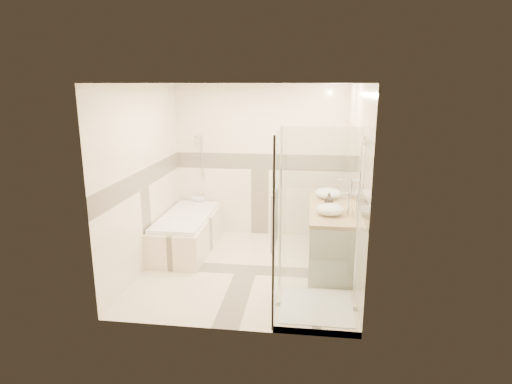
# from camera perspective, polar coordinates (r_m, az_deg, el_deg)

# --- Properties ---
(room) EXTENTS (2.82, 3.02, 2.52)m
(room) POSITION_cam_1_polar(r_m,az_deg,el_deg) (5.61, -0.77, 1.49)
(room) COLOR beige
(room) RESTS_ON ground
(bathtub) EXTENTS (0.75, 1.70, 0.56)m
(bathtub) POSITION_cam_1_polar(r_m,az_deg,el_deg) (6.70, -9.16, -5.03)
(bathtub) COLOR beige
(bathtub) RESTS_ON ground
(vanity) EXTENTS (0.58, 1.62, 0.85)m
(vanity) POSITION_cam_1_polar(r_m,az_deg,el_deg) (6.08, 9.74, -5.91)
(vanity) COLOR silver
(vanity) RESTS_ON ground
(shower_enclosure) EXTENTS (0.96, 0.93, 2.04)m
(shower_enclosure) POSITION_cam_1_polar(r_m,az_deg,el_deg) (4.86, 6.81, -10.04)
(shower_enclosure) COLOR beige
(shower_enclosure) RESTS_ON ground
(vessel_sink_near) EXTENTS (0.39, 0.39, 0.16)m
(vessel_sink_near) POSITION_cam_1_polar(r_m,az_deg,el_deg) (6.41, 9.59, -0.13)
(vessel_sink_near) COLOR white
(vessel_sink_near) RESTS_ON vanity
(vessel_sink_far) EXTENTS (0.37, 0.37, 0.15)m
(vessel_sink_far) POSITION_cam_1_polar(r_m,az_deg,el_deg) (5.60, 9.87, -2.29)
(vessel_sink_far) COLOR white
(vessel_sink_far) RESTS_ON vanity
(faucet_near) EXTENTS (0.12, 0.03, 0.30)m
(faucet_near) POSITION_cam_1_polar(r_m,az_deg,el_deg) (6.40, 11.55, 0.64)
(faucet_near) COLOR silver
(faucet_near) RESTS_ON vanity
(faucet_far) EXTENTS (0.12, 0.03, 0.30)m
(faucet_far) POSITION_cam_1_polar(r_m,az_deg,el_deg) (5.59, 12.11, -1.34)
(faucet_far) COLOR silver
(faucet_far) RESTS_ON vanity
(amenity_bottle_a) EXTENTS (0.08, 0.08, 0.14)m
(amenity_bottle_a) POSITION_cam_1_polar(r_m,az_deg,el_deg) (5.81, 9.79, -1.71)
(amenity_bottle_a) COLOR black
(amenity_bottle_a) RESTS_ON vanity
(amenity_bottle_b) EXTENTS (0.14, 0.14, 0.17)m
(amenity_bottle_b) POSITION_cam_1_polar(r_m,az_deg,el_deg) (6.05, 9.71, -0.94)
(amenity_bottle_b) COLOR black
(amenity_bottle_b) RESTS_ON vanity
(folded_towels) EXTENTS (0.17, 0.25, 0.07)m
(folded_towels) POSITION_cam_1_polar(r_m,az_deg,el_deg) (6.58, 9.53, -0.13)
(folded_towels) COLOR silver
(folded_towels) RESTS_ON vanity
(rolled_towel) EXTENTS (0.19, 0.09, 0.09)m
(rolled_towel) POSITION_cam_1_polar(r_m,az_deg,el_deg) (7.32, -7.70, -0.92)
(rolled_towel) COLOR silver
(rolled_towel) RESTS_ON bathtub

